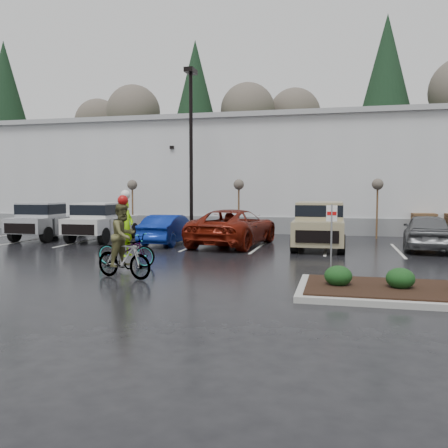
% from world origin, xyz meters
% --- Properties ---
extents(ground, '(120.00, 120.00, 0.00)m').
position_xyz_m(ground, '(0.00, 0.00, 0.00)').
color(ground, black).
rests_on(ground, ground).
extents(warehouse, '(60.50, 15.50, 7.20)m').
position_xyz_m(warehouse, '(0.00, 21.99, 3.65)').
color(warehouse, silver).
rests_on(warehouse, ground).
extents(wooded_ridge, '(80.00, 25.00, 6.00)m').
position_xyz_m(wooded_ridge, '(0.00, 45.00, 3.00)').
color(wooded_ridge, '#22411B').
rests_on(wooded_ridge, ground).
extents(lamppost, '(0.50, 1.00, 9.22)m').
position_xyz_m(lamppost, '(-4.00, 12.00, 5.69)').
color(lamppost, black).
rests_on(lamppost, ground).
extents(sapling_west, '(0.60, 0.60, 3.20)m').
position_xyz_m(sapling_west, '(-8.00, 13.00, 2.73)').
color(sapling_west, '#47331C').
rests_on(sapling_west, ground).
extents(sapling_mid, '(0.60, 0.60, 3.20)m').
position_xyz_m(sapling_mid, '(-1.50, 13.00, 2.73)').
color(sapling_mid, '#47331C').
rests_on(sapling_mid, ground).
extents(sapling_east, '(0.60, 0.60, 3.20)m').
position_xyz_m(sapling_east, '(6.00, 13.00, 2.73)').
color(sapling_east, '#47331C').
rests_on(sapling_east, ground).
extents(pallet_stack_a, '(1.20, 1.20, 1.35)m').
position_xyz_m(pallet_stack_a, '(8.50, 14.00, 0.68)').
color(pallet_stack_a, '#47331C').
rests_on(pallet_stack_a, ground).
extents(shrub_a, '(0.70, 0.70, 0.52)m').
position_xyz_m(shrub_a, '(4.00, -1.00, 0.41)').
color(shrub_a, black).
rests_on(shrub_a, curb_island).
extents(shrub_b, '(0.70, 0.70, 0.52)m').
position_xyz_m(shrub_b, '(5.50, -1.00, 0.41)').
color(shrub_b, black).
rests_on(shrub_b, curb_island).
extents(fire_lane_sign, '(0.30, 0.05, 2.20)m').
position_xyz_m(fire_lane_sign, '(3.80, 0.20, 1.41)').
color(fire_lane_sign, gray).
rests_on(fire_lane_sign, ground).
extents(pickup_silver, '(2.10, 5.20, 1.96)m').
position_xyz_m(pickup_silver, '(-10.85, 8.97, 0.98)').
color(pickup_silver, '#B2B5BB').
rests_on(pickup_silver, ground).
extents(pickup_white, '(2.10, 5.20, 1.96)m').
position_xyz_m(pickup_white, '(-7.81, 9.08, 0.98)').
color(pickup_white, '#BCBBB7').
rests_on(pickup_white, ground).
extents(car_blue, '(1.66, 4.36, 1.42)m').
position_xyz_m(car_blue, '(-3.90, 8.14, 0.71)').
color(car_blue, navy).
rests_on(car_blue, ground).
extents(car_red, '(3.59, 6.42, 1.69)m').
position_xyz_m(car_red, '(-0.77, 8.35, 0.85)').
color(car_red, '#691509').
rests_on(car_red, ground).
extents(suv_tan, '(2.20, 5.10, 2.06)m').
position_xyz_m(suv_tan, '(3.18, 8.19, 1.03)').
color(suv_tan, '#968A66').
rests_on(suv_tan, ground).
extents(car_grey, '(2.39, 4.85, 1.59)m').
position_xyz_m(car_grey, '(7.74, 8.61, 0.79)').
color(car_grey, '#5D5F61').
rests_on(car_grey, ground).
extents(cyclist_hivis, '(2.19, 0.90, 2.60)m').
position_xyz_m(cyclist_hivis, '(-3.03, 1.50, 0.79)').
color(cyclist_hivis, '#3F3F44').
rests_on(cyclist_hivis, ground).
extents(cyclist_olive, '(1.97, 1.04, 2.46)m').
position_xyz_m(cyclist_olive, '(-2.15, -0.55, 0.89)').
color(cyclist_olive, '#3F3F44').
rests_on(cyclist_olive, ground).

